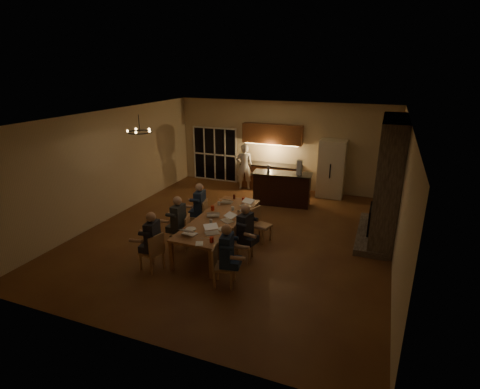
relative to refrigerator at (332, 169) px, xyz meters
The scene contains 45 objects.
floor 4.67m from the refrigerator, 114.60° to the right, with size 9.00×9.00×0.00m, color brown.
back_wall 2.03m from the refrigerator, 168.98° to the left, with size 8.00×0.04×3.20m, color tan.
left_wall 7.25m from the refrigerator, 144.97° to the right, with size 0.04×9.00×3.20m, color tan.
right_wall 4.70m from the refrigerator, 62.94° to the right, with size 0.04×9.00×3.20m, color tan.
ceiling 5.08m from the refrigerator, 114.60° to the right, with size 8.00×9.00×0.04m, color white.
french_doors 4.61m from the refrigerator, behind, with size 1.86×0.08×2.10m, color black.
fireplace 3.51m from the refrigerator, 58.61° to the right, with size 0.58×2.50×3.20m, color #73675A.
kitchenette 2.21m from the refrigerator, behind, with size 2.24×0.68×2.40m, color brown, non-canonical shape.
refrigerator is the anchor object (origin of this frame).
dining_table 5.34m from the refrigerator, 112.81° to the right, with size 1.10×3.20×0.75m, color #B07246.
bar_island 2.03m from the refrigerator, 134.11° to the right, with size 1.91×0.68×1.08m, color black.
chair_left_near 7.23m from the refrigerator, 114.44° to the right, with size 0.44×0.44×0.89m, color tan, non-canonical shape.
chair_left_mid 6.20m from the refrigerator, 117.85° to the right, with size 0.44×0.44×0.89m, color tan, non-canonical shape.
chair_left_far 5.25m from the refrigerator, 124.72° to the right, with size 0.44×0.44×0.89m, color tan, non-canonical shape.
chair_right_near 6.70m from the refrigerator, 100.31° to the right, with size 0.44×0.44×0.89m, color tan, non-canonical shape.
chair_right_mid 5.56m from the refrigerator, 102.72° to the right, with size 0.44×0.44×0.89m, color tan, non-canonical shape.
chair_right_far 4.47m from the refrigerator, 104.95° to the right, with size 0.44×0.44×0.89m, color tan, non-canonical shape.
person_left_near 7.17m from the refrigerator, 114.27° to the right, with size 0.60×0.60×1.38m, color #262932, non-canonical shape.
person_right_near 6.63m from the refrigerator, 99.99° to the right, with size 0.60×0.60×1.38m, color navy, non-canonical shape.
person_left_mid 6.17m from the refrigerator, 118.44° to the right, with size 0.60×0.60×1.38m, color #353B3F, non-canonical shape.
person_right_mid 5.49m from the refrigerator, 102.52° to the right, with size 0.60×0.60×1.38m, color #262932, non-canonical shape.
person_left_far 5.18m from the refrigerator, 124.40° to the right, with size 0.60×0.60×1.38m, color navy, non-canonical shape.
standing_person 3.13m from the refrigerator, behind, with size 0.62×0.41×1.71m, color silver.
chandelier 6.67m from the refrigerator, 132.69° to the right, with size 0.64×0.64×0.03m, color black.
laptop_a 6.43m from the refrigerator, 110.90° to the right, with size 0.32×0.28×0.23m, color silver, non-canonical shape.
laptop_b 6.08m from the refrigerator, 107.53° to the right, with size 0.32×0.28×0.23m, color silver, non-canonical shape.
laptop_c 5.33m from the refrigerator, 115.14° to the right, with size 0.32×0.28×0.23m, color silver, non-canonical shape.
laptop_d 5.33m from the refrigerator, 109.73° to the right, with size 0.32×0.28×0.23m, color silver, non-canonical shape.
laptop_e 4.45m from the refrigerator, 121.52° to the right, with size 0.32×0.28×0.23m, color silver, non-canonical shape.
laptop_f 4.24m from the refrigerator, 113.89° to the right, with size 0.32×0.28×0.23m, color silver, non-canonical shape.
mug_front 5.68m from the refrigerator, 111.85° to the right, with size 0.08×0.08×0.10m, color white.
mug_mid 4.71m from the refrigerator, 114.41° to the right, with size 0.09×0.09×0.10m, color white.
mug_back 4.75m from the refrigerator, 121.01° to the right, with size 0.07×0.07×0.10m, color white.
redcup_near 6.42m from the refrigerator, 104.86° to the right, with size 0.09×0.09×0.12m, color #B01D0B.
redcup_mid 5.11m from the refrigerator, 118.58° to the right, with size 0.09×0.09×0.12m, color #B01D0B.
redcup_far 4.05m from the refrigerator, 118.23° to the right, with size 0.09×0.09×0.12m, color #B01D0B.
can_silver 5.93m from the refrigerator, 109.65° to the right, with size 0.06×0.06×0.12m, color #B2B2B7.
can_cola 4.11m from the refrigerator, 123.12° to the right, with size 0.07×0.07×0.12m, color #3F0F0C.
can_right 4.83m from the refrigerator, 110.39° to the right, with size 0.06×0.06×0.12m, color #B2B2B7.
plate_near 5.75m from the refrigerator, 106.90° to the right, with size 0.27×0.27×0.02m, color white.
plate_left 6.26m from the refrigerator, 112.48° to the right, with size 0.25×0.25×0.02m, color white.
plate_far 4.53m from the refrigerator, 111.27° to the right, with size 0.23×0.23×0.02m, color white.
notepad 6.65m from the refrigerator, 106.24° to the right, with size 0.16×0.23×0.01m, color white.
bar_bottle 2.36m from the refrigerator, 141.27° to the right, with size 0.09×0.09×0.24m, color #99999E.
bar_blender 1.65m from the refrigerator, 120.94° to the right, with size 0.15×0.15×0.47m, color silver.
Camera 1 is at (3.51, -8.68, 4.40)m, focal length 28.00 mm.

